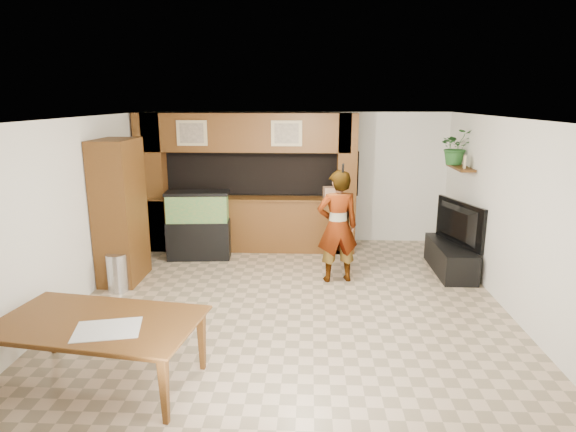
{
  "coord_description": "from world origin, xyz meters",
  "views": [
    {
      "loc": [
        0.27,
        -6.37,
        2.85
      ],
      "look_at": [
        -0.05,
        0.6,
        1.14
      ],
      "focal_mm": 30.0,
      "sensor_mm": 36.0,
      "label": 1
    }
  ],
  "objects_px": {
    "pantry_cabinet": "(120,212)",
    "dining_table": "(99,354)",
    "person": "(337,226)",
    "aquarium": "(198,226)",
    "television": "(453,223)"
  },
  "relations": [
    {
      "from": "pantry_cabinet",
      "to": "dining_table",
      "type": "xyz_separation_m",
      "value": [
        0.87,
        -2.94,
        -0.77
      ]
    },
    {
      "from": "pantry_cabinet",
      "to": "person",
      "type": "height_order",
      "value": "pantry_cabinet"
    },
    {
      "from": "pantry_cabinet",
      "to": "dining_table",
      "type": "relative_size",
      "value": 1.12
    },
    {
      "from": "aquarium",
      "to": "television",
      "type": "relative_size",
      "value": 0.99
    },
    {
      "from": "pantry_cabinet",
      "to": "television",
      "type": "xyz_separation_m",
      "value": [
        5.35,
        0.6,
        -0.29
      ]
    },
    {
      "from": "aquarium",
      "to": "dining_table",
      "type": "bearing_deg",
      "value": -95.94
    },
    {
      "from": "pantry_cabinet",
      "to": "aquarium",
      "type": "bearing_deg",
      "value": 49.07
    },
    {
      "from": "aquarium",
      "to": "person",
      "type": "distance_m",
      "value": 2.66
    },
    {
      "from": "television",
      "to": "dining_table",
      "type": "height_order",
      "value": "television"
    },
    {
      "from": "aquarium",
      "to": "television",
      "type": "xyz_separation_m",
      "value": [
        4.39,
        -0.51,
        0.23
      ]
    },
    {
      "from": "television",
      "to": "person",
      "type": "distance_m",
      "value": 2.0
    },
    {
      "from": "pantry_cabinet",
      "to": "television",
      "type": "bearing_deg",
      "value": 6.43
    },
    {
      "from": "pantry_cabinet",
      "to": "television",
      "type": "height_order",
      "value": "pantry_cabinet"
    },
    {
      "from": "aquarium",
      "to": "television",
      "type": "height_order",
      "value": "aquarium"
    },
    {
      "from": "person",
      "to": "dining_table",
      "type": "distance_m",
      "value": 4.01
    }
  ]
}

